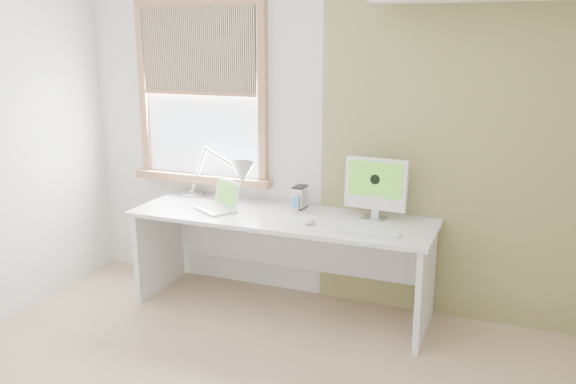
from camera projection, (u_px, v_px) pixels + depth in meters
The scene contains 11 objects.
room at pixel (207, 182), 2.88m from camera, with size 4.04×3.54×2.64m.
accent_wall at pixel (462, 139), 4.09m from camera, with size 2.00×0.02×2.60m, color #928C55.
window at pixel (201, 94), 4.72m from camera, with size 1.20×0.14×1.42m.
desk at pixel (285, 239), 4.44m from camera, with size 2.20×0.70×0.73m.
desk_lamp at pixel (233, 175), 4.65m from camera, with size 0.72×0.31×0.41m.
laptop at pixel (220, 202), 4.47m from camera, with size 0.39×0.37×0.21m.
phone_dock at pixel (295, 207), 4.43m from camera, with size 0.07×0.07×0.12m.
external_drive at pixel (300, 197), 4.50m from camera, with size 0.09×0.14×0.17m.
imac at pixel (376, 185), 4.20m from camera, with size 0.45×0.16×0.44m.
keyboard at pixel (368, 232), 3.93m from camera, with size 0.41×0.12×0.02m.
mouse at pixel (309, 222), 4.12m from camera, with size 0.07×0.11×0.03m, color white.
Camera 1 is at (1.39, -2.46, 1.97)m, focal length 37.57 mm.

